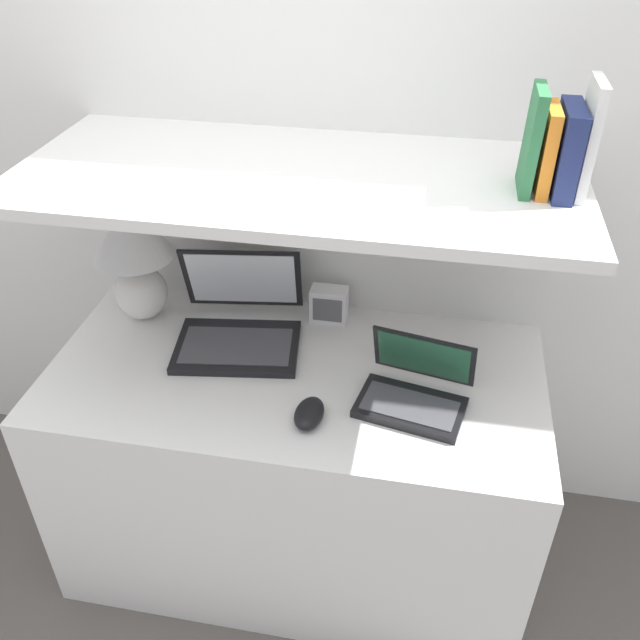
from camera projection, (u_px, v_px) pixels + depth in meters
ground_plane at (275, 636)px, 1.93m from camera, size 12.00×12.00×0.00m
wall_back at (322, 140)px, 1.83m from camera, size 6.00×0.05×2.40m
desk at (297, 465)px, 2.00m from camera, size 1.31×0.66×0.71m
back_riser at (319, 328)px, 2.13m from camera, size 1.31×0.04×1.21m
shelf at (296, 178)px, 1.55m from camera, size 1.31×0.59×0.03m
table_lamp at (134, 251)px, 1.88m from camera, size 0.23×0.23×0.36m
laptop_large at (239, 323)px, 1.88m from camera, size 0.38×0.37×0.24m
laptop_small at (415, 390)px, 1.67m from camera, size 0.29×0.26×0.17m
computer_mouse at (309, 413)px, 1.63m from camera, size 0.08×0.12×0.04m
router_box at (329, 305)px, 1.96m from camera, size 0.11×0.06×0.11m
book_white at (588, 139)px, 1.39m from camera, size 0.02×0.13×0.24m
book_navy at (567, 151)px, 1.41m from camera, size 0.04×0.16×0.18m
book_orange at (547, 150)px, 1.41m from camera, size 0.03×0.13×0.18m
book_green at (532, 141)px, 1.41m from camera, size 0.03×0.13×0.22m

